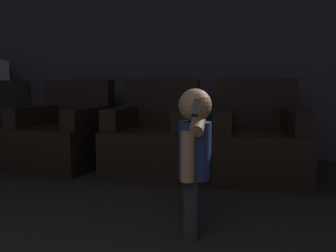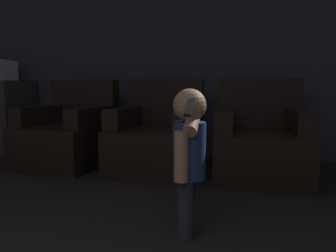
{
  "view_description": "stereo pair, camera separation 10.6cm",
  "coord_description": "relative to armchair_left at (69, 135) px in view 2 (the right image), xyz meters",
  "views": [
    {
      "loc": [
        0.62,
        0.48,
        0.85
      ],
      "look_at": [
        0.11,
        2.96,
        0.55
      ],
      "focal_mm": 35.0,
      "sensor_mm": 36.0,
      "label": 1
    },
    {
      "loc": [
        0.72,
        0.5,
        0.85
      ],
      "look_at": [
        0.11,
        2.96,
        0.55
      ],
      "focal_mm": 35.0,
      "sensor_mm": 36.0,
      "label": 2
    }
  ],
  "objects": [
    {
      "name": "wall_back",
      "position": [
        1.2,
        0.82,
        0.98
      ],
      "size": [
        8.4,
        0.05,
        2.6
      ],
      "color": "#3D3842",
      "rests_on": "ground_plane"
    },
    {
      "name": "armchair_right",
      "position": [
        2.02,
        0.0,
        0.0
      ],
      "size": [
        0.87,
        0.94,
        0.93
      ],
      "rotation": [
        0.0,
        0.0,
        0.05
      ],
      "color": "black",
      "rests_on": "ground_plane"
    },
    {
      "name": "armchair_middle",
      "position": [
        1.01,
        0.0,
        0.0
      ],
      "size": [
        0.84,
        0.91,
        0.93
      ],
      "rotation": [
        0.0,
        0.0,
        -0.01
      ],
      "color": "black",
      "rests_on": "ground_plane"
    },
    {
      "name": "person_toddler",
      "position": [
        1.6,
        -1.41,
        0.17
      ],
      "size": [
        0.19,
        0.33,
        0.84
      ],
      "rotation": [
        0.0,
        0.0,
        -1.77
      ],
      "color": "#28282D",
      "rests_on": "ground_plane"
    },
    {
      "name": "armchair_left",
      "position": [
        0.0,
        0.0,
        0.0
      ],
      "size": [
        0.91,
        0.98,
        0.93
      ],
      "rotation": [
        0.0,
        0.0,
        -0.1
      ],
      "color": "black",
      "rests_on": "ground_plane"
    }
  ]
}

